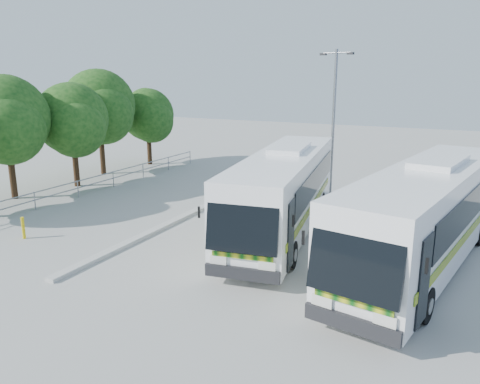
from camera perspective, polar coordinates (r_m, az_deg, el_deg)
The scene contains 11 objects.
ground at distance 20.34m, azimuth -5.05°, elevation -5.78°, with size 100.00×100.00×0.00m, color gray.
kerb_divider at distance 23.10m, azimuth -7.33°, elevation -3.20°, with size 0.40×16.00×0.15m, color #B2B2AD.
railing at distance 29.20m, azimuth -17.80°, elevation 1.23°, with size 0.06×22.00×1.00m.
tree_far_b at distance 29.08m, azimuth -26.58°, elevation 8.03°, with size 5.33×5.03×6.96m.
tree_far_c at distance 30.94m, azimuth -19.73°, elevation 8.38°, with size 4.97×4.69×6.49m.
tree_far_d at distance 34.36m, azimuth -16.72°, elevation 10.03°, with size 5.62×5.30×7.33m.
tree_far_e at distance 37.41m, azimuth -11.10°, elevation 9.21°, with size 4.54×4.28×5.92m.
coach_main at distance 20.88m, azimuth 5.37°, elevation 0.30°, with size 4.56×13.01×3.54m.
coach_adjacent at distance 18.22m, azimuth 21.75°, elevation -2.50°, with size 4.84×13.46×3.67m.
lamppost at distance 27.13m, azimuth 11.33°, elevation 8.89°, with size 2.01×0.64×8.27m.
bollard at distance 22.28m, azimuth -24.91°, elevation -3.99°, with size 0.13×0.13×0.96m, color gold.
Camera 1 is at (10.14, -16.24, 6.89)m, focal length 35.00 mm.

